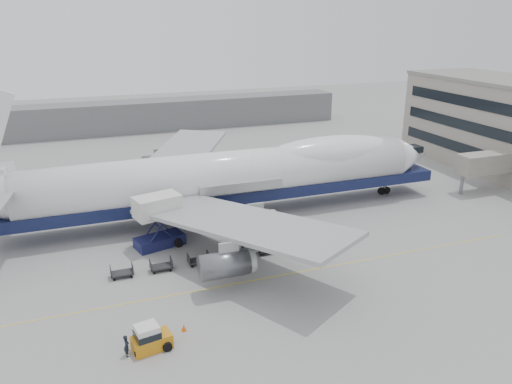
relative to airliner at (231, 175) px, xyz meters
name	(u,v)px	position (x,y,z in m)	size (l,w,h in m)	color
ground	(257,252)	(-0.64, -12.00, -5.62)	(260.00, 260.00, 0.00)	gray
apron_line	(277,276)	(-0.64, -18.00, -5.62)	(60.00, 0.15, 0.01)	gold
hangar	(111,118)	(-10.64, 58.00, -2.12)	(110.00, 8.00, 7.00)	slate
airliner	(231,175)	(0.00, 0.00, 0.00)	(67.00, 55.30, 19.98)	white
catering_truck	(158,218)	(-10.83, -6.44, -2.16)	(6.10, 4.87, 6.23)	#1B1E51
baggage_tug	(150,339)	(-14.91, -25.62, -4.61)	(3.36, 2.19, 2.28)	#C27A12
ground_worker	(127,346)	(-16.78, -25.80, -4.69)	(0.68, 0.45, 1.88)	black
traffic_cone	(184,328)	(-11.82, -24.05, -5.33)	(0.43, 0.43, 0.63)	#D9580B
dolly_0	(122,272)	(-15.80, -12.59, -5.09)	(2.30, 1.35, 1.30)	#2D2D30
dolly_1	(161,266)	(-11.74, -12.59, -5.09)	(2.30, 1.35, 1.30)	#2D2D30
dolly_2	(199,260)	(-7.68, -12.59, -5.09)	(2.30, 1.35, 1.30)	#2D2D30
dolly_3	(234,254)	(-3.62, -12.59, -5.09)	(2.30, 1.35, 1.30)	#2D2D30
dolly_4	(268,249)	(0.44, -12.59, -5.09)	(2.30, 1.35, 1.30)	#2D2D30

